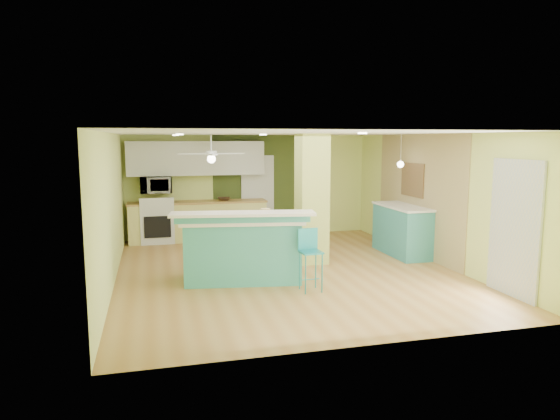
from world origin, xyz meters
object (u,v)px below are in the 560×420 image
(bar_stool, at_px, (310,249))
(side_counter, at_px, (402,230))
(peninsula, at_px, (243,247))
(canister, at_px, (265,213))
(fruit_bowl, at_px, (224,199))

(bar_stool, distance_m, side_counter, 3.27)
(peninsula, xyz_separation_m, bar_stool, (0.93, -0.83, 0.09))
(canister, bearing_deg, fruit_bowl, 92.75)
(bar_stool, distance_m, canister, 1.04)
(side_counter, relative_size, canister, 9.65)
(fruit_bowl, bearing_deg, side_counter, -36.81)
(peninsula, height_order, canister, canister)
(peninsula, relative_size, canister, 14.15)
(peninsula, height_order, bar_stool, peninsula)
(peninsula, xyz_separation_m, side_counter, (3.57, 1.07, -0.05))
(side_counter, bearing_deg, canister, -159.71)
(bar_stool, bearing_deg, peninsula, 135.29)
(peninsula, distance_m, bar_stool, 1.25)
(peninsula, relative_size, fruit_bowl, 7.50)
(peninsula, distance_m, fruit_bowl, 3.63)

